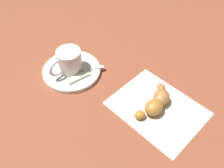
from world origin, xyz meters
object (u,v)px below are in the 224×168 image
Objects in this scene: sugar_packet at (78,77)px; croissant at (157,102)px; espresso_cup at (69,61)px; teaspoon at (71,70)px; napkin at (157,108)px; saucer at (72,70)px.

croissant is (0.19, 0.03, 0.01)m from sugar_packet.
espresso_cup is at bearing -175.60° from croissant.
teaspoon is (0.00, -0.00, -0.03)m from espresso_cup.
croissant reaches higher than napkin.
sugar_packet is (0.04, -0.01, -0.03)m from espresso_cup.
teaspoon is at bearing -175.22° from napkin.
espresso_cup is 0.24m from napkin.
sugar_packet is at bearing -171.54° from napkin.
sugar_packet reaches higher than saucer.
teaspoon reaches higher than saucer.
saucer is 2.54× the size of sugar_packet.
espresso_cup is 0.03m from teaspoon.
saucer is 1.59× the size of espresso_cup.
teaspoon is 1.78× the size of sugar_packet.
sugar_packet reaches higher than napkin.
napkin is at bearing -58.74° from sugar_packet.
sugar_packet is 0.46× the size of croissant.
sugar_packet is (0.03, -0.01, 0.00)m from teaspoon.
teaspoon reaches higher than napkin.
croissant is (0.23, 0.02, -0.02)m from espresso_cup.
espresso_cup is 0.23m from croissant.
croissant reaches higher than teaspoon.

